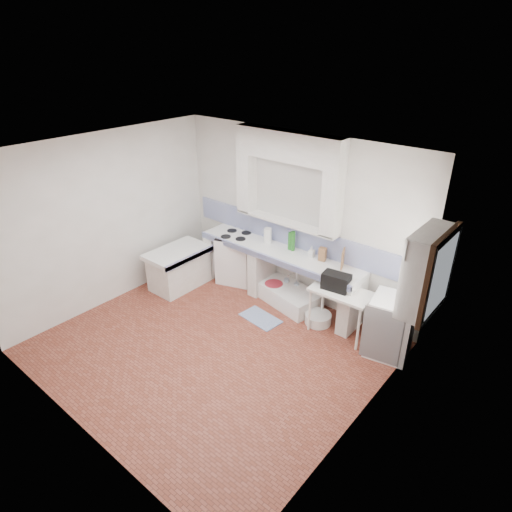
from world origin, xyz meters
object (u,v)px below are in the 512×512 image
Objects in this scene: stove at (237,258)px; sink at (289,296)px; side_table at (340,312)px; fridge at (391,327)px.

sink is at bearing -21.82° from stove.
sink is (1.21, -0.04, -0.30)m from stove.
stove is 0.97× the size of side_table.
fridge reaches higher than sink.
side_table is at bearing 0.70° from sink.
side_table is 1.01× the size of fridge.
side_table is at bearing 173.26° from fridge.
fridge is at bearing -23.27° from stove.
side_table is at bearing -25.83° from stove.
stove is 2.29m from side_table.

